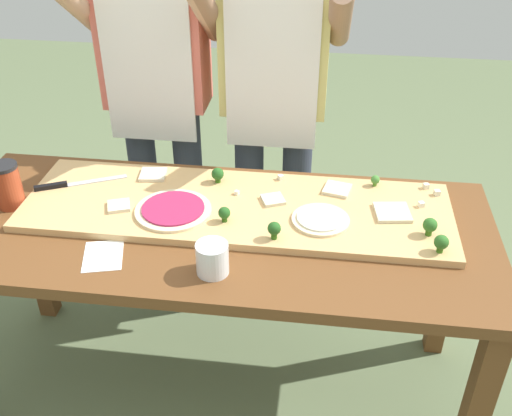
% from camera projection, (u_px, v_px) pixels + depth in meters
% --- Properties ---
extents(ground_plane, '(8.00, 8.00, 0.00)m').
position_uv_depth(ground_plane, '(222.00, 384.00, 2.34)').
color(ground_plane, '#60704C').
extents(prep_table, '(1.79, 0.74, 0.77)m').
position_uv_depth(prep_table, '(216.00, 249.00, 1.97)').
color(prep_table, brown).
rests_on(prep_table, ground).
extents(cutting_board, '(1.41, 0.44, 0.02)m').
position_uv_depth(cutting_board, '(236.00, 207.00, 1.98)').
color(cutting_board, tan).
rests_on(cutting_board, prep_table).
extents(chefs_knife, '(0.29, 0.15, 0.02)m').
position_uv_depth(chefs_knife, '(68.00, 184.00, 2.07)').
color(chefs_knife, '#B7BABF').
rests_on(chefs_knife, cutting_board).
extents(pizza_whole_beet_magenta, '(0.25, 0.25, 0.02)m').
position_uv_depth(pizza_whole_beet_magenta, '(173.00, 210.00, 1.93)').
color(pizza_whole_beet_magenta, beige).
rests_on(pizza_whole_beet_magenta, cutting_board).
extents(pizza_whole_white_garlic, '(0.18, 0.18, 0.02)m').
position_uv_depth(pizza_whole_white_garlic, '(321.00, 219.00, 1.88)').
color(pizza_whole_white_garlic, beige).
rests_on(pizza_whole_white_garlic, cutting_board).
extents(pizza_slice_near_right, '(0.09, 0.09, 0.01)m').
position_uv_depth(pizza_slice_near_right, '(273.00, 200.00, 1.98)').
color(pizza_slice_near_right, beige).
rests_on(pizza_slice_near_right, cutting_board).
extents(pizza_slice_far_left, '(0.12, 0.12, 0.01)m').
position_uv_depth(pizza_slice_far_left, '(392.00, 212.00, 1.92)').
color(pizza_slice_far_left, beige).
rests_on(pizza_slice_far_left, cutting_board).
extents(pizza_slice_near_left, '(0.10, 0.10, 0.01)m').
position_uv_depth(pizza_slice_near_left, '(153.00, 174.00, 2.12)').
color(pizza_slice_near_left, beige).
rests_on(pizza_slice_near_left, cutting_board).
extents(pizza_slice_center, '(0.09, 0.09, 0.01)m').
position_uv_depth(pizza_slice_center, '(119.00, 206.00, 1.95)').
color(pizza_slice_center, beige).
rests_on(pizza_slice_center, cutting_board).
extents(pizza_slice_far_right, '(0.10, 0.10, 0.01)m').
position_uv_depth(pizza_slice_far_right, '(337.00, 189.00, 2.04)').
color(pizza_slice_far_right, beige).
rests_on(pizza_slice_far_right, cutting_board).
extents(broccoli_floret_center_left, '(0.04, 0.04, 0.06)m').
position_uv_depth(broccoli_floret_center_left, '(441.00, 243.00, 1.74)').
color(broccoli_floret_center_left, '#366618').
rests_on(broccoli_floret_center_left, cutting_board).
extents(broccoli_floret_front_left, '(0.04, 0.04, 0.06)m').
position_uv_depth(broccoli_floret_front_left, '(430.00, 226.00, 1.81)').
color(broccoli_floret_front_left, '#366618').
rests_on(broccoli_floret_front_left, cutting_board).
extents(broccoli_floret_back_mid, '(0.03, 0.03, 0.04)m').
position_uv_depth(broccoli_floret_back_mid, '(375.00, 180.00, 2.06)').
color(broccoli_floret_back_mid, '#487A23').
rests_on(broccoli_floret_back_mid, cutting_board).
extents(broccoli_floret_center_right, '(0.04, 0.04, 0.05)m').
position_uv_depth(broccoli_floret_center_right, '(224.00, 213.00, 1.87)').
color(broccoli_floret_center_right, '#2C5915').
rests_on(broccoli_floret_center_right, cutting_board).
extents(broccoli_floret_back_right, '(0.04, 0.04, 0.05)m').
position_uv_depth(broccoli_floret_back_right, '(218.00, 174.00, 2.07)').
color(broccoli_floret_back_right, '#2C5915').
rests_on(broccoli_floret_back_right, cutting_board).
extents(broccoli_floret_front_right, '(0.04, 0.04, 0.06)m').
position_uv_depth(broccoli_floret_front_right, '(274.00, 229.00, 1.79)').
color(broccoli_floret_front_right, '#2C5915').
rests_on(broccoli_floret_front_right, cutting_board).
extents(cheese_crumble_a, '(0.02, 0.02, 0.01)m').
position_uv_depth(cheese_crumble_a, '(237.00, 193.00, 2.02)').
color(cheese_crumble_a, white).
rests_on(cheese_crumble_a, cutting_board).
extents(cheese_crumble_b, '(0.02, 0.02, 0.02)m').
position_uv_depth(cheese_crumble_b, '(421.00, 204.00, 1.95)').
color(cheese_crumble_b, white).
rests_on(cheese_crumble_b, cutting_board).
extents(cheese_crumble_c, '(0.02, 0.02, 0.02)m').
position_uv_depth(cheese_crumble_c, '(281.00, 177.00, 2.10)').
color(cheese_crumble_c, silver).
rests_on(cheese_crumble_c, cutting_board).
extents(cheese_crumble_d, '(0.02, 0.02, 0.02)m').
position_uv_depth(cheese_crumble_d, '(426.00, 186.00, 2.05)').
color(cheese_crumble_d, silver).
rests_on(cheese_crumble_d, cutting_board).
extents(cheese_crumble_e, '(0.02, 0.02, 0.02)m').
position_uv_depth(cheese_crumble_e, '(437.00, 193.00, 2.01)').
color(cheese_crumble_e, silver).
rests_on(cheese_crumble_e, cutting_board).
extents(flour_cup, '(0.09, 0.09, 0.10)m').
position_uv_depth(flour_cup, '(212.00, 260.00, 1.69)').
color(flour_cup, white).
rests_on(flour_cup, prep_table).
extents(sauce_jar, '(0.09, 0.09, 0.16)m').
position_uv_depth(sauce_jar, '(7.00, 185.00, 1.97)').
color(sauce_jar, '#99381E').
rests_on(sauce_jar, prep_table).
extents(recipe_note, '(0.15, 0.17, 0.00)m').
position_uv_depth(recipe_note, '(103.00, 256.00, 1.78)').
color(recipe_note, white).
rests_on(recipe_note, prep_table).
extents(cook_left, '(0.54, 0.39, 1.67)m').
position_uv_depth(cook_left, '(157.00, 80.00, 2.33)').
color(cook_left, '#333847').
rests_on(cook_left, ground).
extents(cook_right, '(0.54, 0.39, 1.67)m').
position_uv_depth(cook_right, '(274.00, 86.00, 2.28)').
color(cook_right, '#333847').
rests_on(cook_right, ground).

